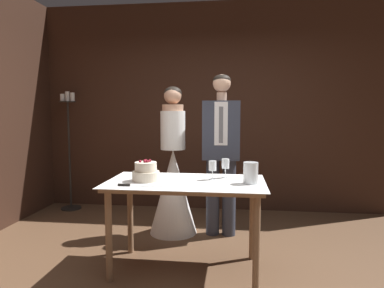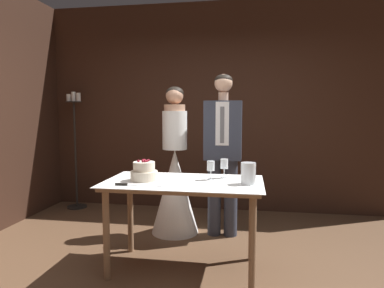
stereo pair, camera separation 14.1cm
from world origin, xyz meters
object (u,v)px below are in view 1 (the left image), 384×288
at_px(cake_knife, 132,185).
at_px(bride, 173,180).
at_px(hurricane_candle, 251,173).
at_px(wine_glass_near, 225,164).
at_px(candle_stand, 69,151).
at_px(cake_table, 186,192).
at_px(groom, 221,147).
at_px(tiered_cake, 146,172).
at_px(wine_glass_middle, 213,166).

distance_m(cake_knife, bride, 1.18).
relative_size(cake_knife, hurricane_candle, 2.12).
xyz_separation_m(wine_glass_near, candle_stand, (-2.25, 1.48, -0.08)).
xyz_separation_m(hurricane_candle, candle_stand, (-2.46, 1.70, -0.04)).
bearing_deg(cake_table, candle_stand, 138.76).
xyz_separation_m(groom, candle_stand, (-2.18, 0.77, -0.16)).
xyz_separation_m(cake_table, hurricane_candle, (0.56, -0.03, 0.19)).
bearing_deg(groom, wine_glass_near, -84.72).
height_order(tiered_cake, cake_knife, tiered_cake).
bearing_deg(tiered_cake, hurricane_candle, -0.49).
distance_m(wine_glass_middle, hurricane_candle, 0.35).
height_order(cake_knife, wine_glass_middle, wine_glass_middle).
bearing_deg(hurricane_candle, tiered_cake, 179.51).
xyz_separation_m(wine_glass_near, groom, (-0.07, 0.71, 0.08)).
bearing_deg(cake_table, wine_glass_near, 30.07).
bearing_deg(bride, hurricane_candle, -48.48).
distance_m(hurricane_candle, candle_stand, 2.99).
relative_size(hurricane_candle, bride, 0.11).
bearing_deg(wine_glass_middle, cake_table, -157.03).
height_order(wine_glass_middle, bride, bride).
distance_m(tiered_cake, hurricane_candle, 0.90).
bearing_deg(cake_knife, wine_glass_near, 29.13).
distance_m(cake_table, wine_glass_middle, 0.33).
bearing_deg(wine_glass_near, wine_glass_middle, -138.20).
height_order(tiered_cake, bride, bride).
height_order(tiered_cake, hurricane_candle, tiered_cake).
bearing_deg(wine_glass_middle, bride, 121.83).
bearing_deg(cake_table, wine_glass_middle, 22.97).
bearing_deg(bride, groom, -0.06).
xyz_separation_m(wine_glass_near, hurricane_candle, (0.22, -0.23, -0.04)).
distance_m(cake_table, hurricane_candle, 0.59).
height_order(cake_table, tiered_cake, tiered_cake).
distance_m(tiered_cake, bride, 0.97).
bearing_deg(cake_knife, groom, 57.45).
relative_size(cake_knife, wine_glass_near, 2.19).
xyz_separation_m(cake_table, wine_glass_near, (0.34, 0.20, 0.22)).
distance_m(wine_glass_near, groom, 0.71).
xyz_separation_m(cake_knife, candle_stand, (-1.50, 1.93, 0.04)).
distance_m(groom, candle_stand, 2.32).
height_order(cake_table, wine_glass_middle, wine_glass_middle).
bearing_deg(wine_glass_middle, hurricane_candle, -21.56).
bearing_deg(candle_stand, cake_knife, -52.08).
xyz_separation_m(wine_glass_middle, candle_stand, (-2.13, 1.57, -0.08)).
distance_m(tiered_cake, wine_glass_near, 0.72).
height_order(wine_glass_middle, hurricane_candle, hurricane_candle).
bearing_deg(wine_glass_middle, cake_knife, -150.80).
xyz_separation_m(wine_glass_near, bride, (-0.61, 0.71, -0.31)).
bearing_deg(cake_table, bride, 106.86).
xyz_separation_m(hurricane_candle, bride, (-0.83, 0.94, -0.27)).
bearing_deg(bride, wine_glass_near, -49.09).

